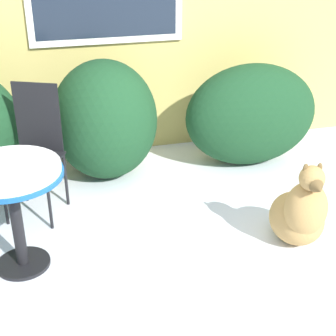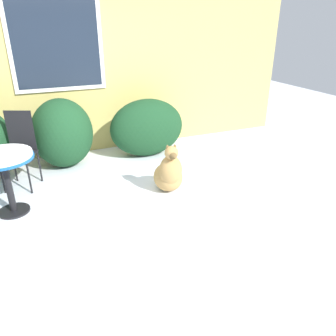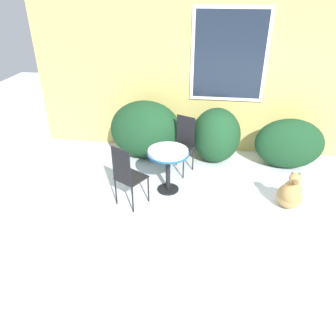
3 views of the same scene
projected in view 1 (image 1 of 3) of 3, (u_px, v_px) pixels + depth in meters
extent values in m
plane|color=white|center=(191.00, 282.00, 3.40)|extent=(16.00, 16.00, 0.00)
ellipsoid|color=#194223|center=(105.00, 120.00, 4.53)|extent=(0.93, 0.91, 1.07)
ellipsoid|color=#194223|center=(251.00, 115.00, 4.79)|extent=(1.26, 0.71, 0.96)
cylinder|color=black|center=(24.00, 263.00, 3.56)|extent=(0.37, 0.37, 0.03)
cylinder|color=black|center=(17.00, 221.00, 3.40)|extent=(0.08, 0.08, 0.66)
cylinder|color=#195699|center=(10.00, 175.00, 3.24)|extent=(0.68, 0.68, 0.03)
cylinder|color=white|center=(9.00, 170.00, 3.23)|extent=(0.65, 0.65, 0.05)
cube|color=black|center=(32.00, 161.00, 3.94)|extent=(0.53, 0.53, 0.02)
cube|color=black|center=(38.00, 117.00, 3.98)|extent=(0.34, 0.16, 0.56)
cylinder|color=black|center=(4.00, 198.00, 3.92)|extent=(0.02, 0.02, 0.46)
cylinder|color=black|center=(49.00, 202.00, 3.86)|extent=(0.02, 0.02, 0.46)
cylinder|color=black|center=(24.00, 176.00, 4.24)|extent=(0.02, 0.02, 0.46)
cylinder|color=black|center=(66.00, 180.00, 4.18)|extent=(0.02, 0.02, 0.46)
ellipsoid|color=tan|center=(296.00, 218.00, 3.75)|extent=(0.45, 0.50, 0.37)
ellipsoid|color=tan|center=(306.00, 209.00, 3.56)|extent=(0.34, 0.31, 0.41)
sphere|color=tan|center=(312.00, 178.00, 3.41)|extent=(0.18, 0.18, 0.18)
cone|color=brown|center=(319.00, 189.00, 3.31)|extent=(0.11, 0.09, 0.10)
ellipsoid|color=brown|center=(305.00, 169.00, 3.39)|extent=(0.04, 0.03, 0.08)
ellipsoid|color=brown|center=(320.00, 168.00, 3.40)|extent=(0.04, 0.03, 0.08)
ellipsoid|color=tan|center=(286.00, 214.00, 3.99)|extent=(0.11, 0.22, 0.07)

